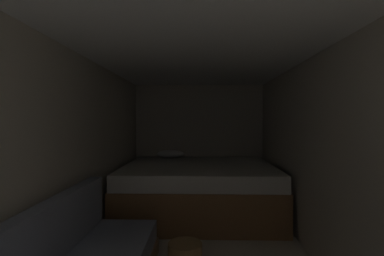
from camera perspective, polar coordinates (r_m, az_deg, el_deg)
The scene contains 6 objects.
wall_back at distance 5.31m, azimuth 1.40°, elevation -2.58°, with size 2.45×0.05×2.08m, color beige.
wall_left at distance 2.79m, azimuth -24.59°, elevation -6.43°, with size 0.05×5.60×2.08m, color beige.
wall_right at distance 2.77m, azimuth 27.03°, elevation -6.52°, with size 0.05×5.60×2.08m, color beige.
ceiling_slab at distance 2.57m, azimuth 1.13°, elevation 16.99°, with size 2.45×5.60×0.05m, color white.
bed at distance 4.41m, azimuth 1.29°, elevation -12.14°, with size 2.23×1.89×0.90m.
wicker_basket at distance 2.96m, azimuth -1.41°, elevation -24.31°, with size 0.33×0.33×0.25m.
Camera 1 is at (0.02, -0.12, 1.42)m, focal length 26.60 mm.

